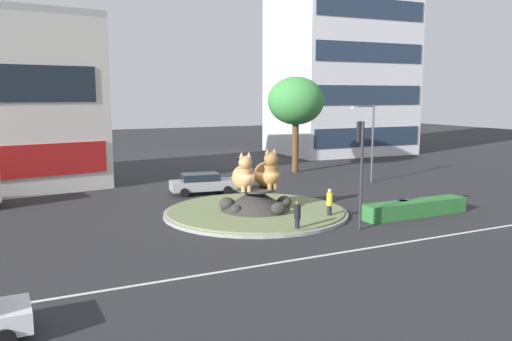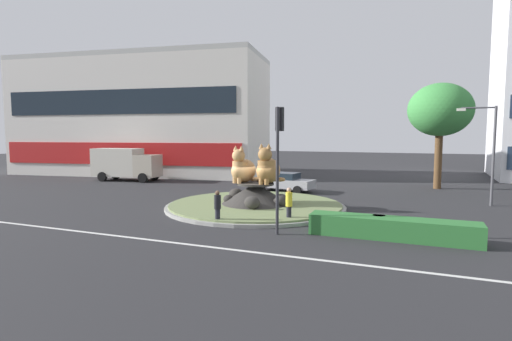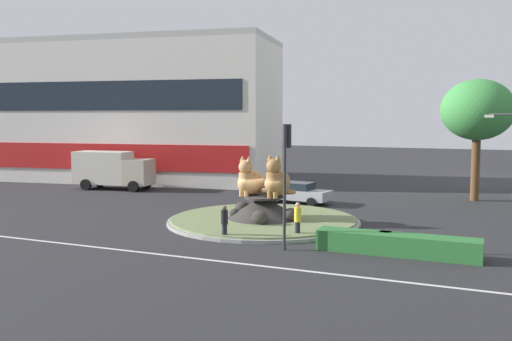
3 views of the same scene
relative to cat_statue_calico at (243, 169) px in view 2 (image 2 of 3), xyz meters
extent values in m
plane|color=#28282B|center=(0.80, 0.07, -2.36)|extent=(160.00, 160.00, 0.00)
cube|color=silver|center=(0.80, -8.44, -2.35)|extent=(112.00, 0.20, 0.01)
cylinder|color=gray|center=(0.80, 0.07, -2.27)|extent=(10.84, 10.84, 0.18)
cylinder|color=#707F51|center=(0.80, 0.07, -2.13)|extent=(10.40, 10.40, 0.10)
cone|color=#33302D|center=(0.80, 0.07, -1.45)|extent=(4.09, 4.09, 1.25)
cylinder|color=#33302D|center=(0.80, 0.07, -0.89)|extent=(2.25, 2.25, 0.12)
ellipsoid|color=#33302D|center=(2.55, -0.27, -1.72)|extent=(0.90, 0.92, 0.72)
ellipsoid|color=#33302D|center=(0.90, 1.88, -1.83)|extent=(0.61, 0.62, 0.49)
ellipsoid|color=#33302D|center=(-0.77, 0.69, -1.70)|extent=(0.94, 0.96, 0.75)
ellipsoid|color=#33302D|center=(-0.73, -0.52, -1.82)|extent=(0.64, 0.60, 0.51)
ellipsoid|color=#33302D|center=(1.34, -1.75, -1.71)|extent=(0.91, 0.67, 0.73)
ellipsoid|color=tan|center=(0.01, 0.11, -0.12)|extent=(1.59, 2.16, 1.42)
cylinder|color=tan|center=(-0.06, -0.28, 0.04)|extent=(1.08, 1.08, 0.89)
sphere|color=tan|center=(-0.09, -0.42, 0.82)|extent=(0.78, 0.78, 0.78)
torus|color=tan|center=(0.48, 0.83, -0.68)|extent=(0.99, 0.99, 0.18)
cone|color=tan|center=(0.12, -0.46, 1.28)|extent=(0.37, 0.37, 0.32)
cone|color=tan|center=(-0.30, -0.38, 1.28)|extent=(0.37, 0.37, 0.32)
cylinder|color=tan|center=(0.04, -0.62, -0.65)|extent=(0.25, 0.25, 0.36)
cylinder|color=tan|center=(-0.28, -0.56, -0.65)|extent=(0.25, 0.25, 0.36)
ellipsoid|color=#9E703D|center=(1.59, 0.20, -0.07)|extent=(1.33, 2.09, 1.51)
cylinder|color=#9E703D|center=(1.59, -0.21, 0.10)|extent=(0.99, 0.99, 0.95)
sphere|color=#9E703D|center=(1.59, -0.37, 0.93)|extent=(0.83, 0.83, 0.83)
torus|color=#9E703D|center=(1.93, 1.05, -0.68)|extent=(0.88, 0.88, 0.19)
cone|color=#9E703D|center=(1.81, -0.37, 1.41)|extent=(0.34, 0.34, 0.34)
cone|color=#9E703D|center=(1.36, -0.36, 1.41)|extent=(0.34, 0.34, 0.34)
cylinder|color=#9E703D|center=(1.76, -0.56, -0.64)|extent=(0.26, 0.26, 0.38)
cylinder|color=#9E703D|center=(1.41, -0.55, -0.64)|extent=(0.26, 0.26, 0.38)
cylinder|color=#2D2D33|center=(4.12, -5.55, 0.47)|extent=(0.14, 0.14, 5.64)
cube|color=black|center=(4.14, -5.33, 2.76)|extent=(0.34, 0.27, 1.05)
sphere|color=#360606|center=(4.15, -5.25, 3.08)|extent=(0.18, 0.18, 0.18)
sphere|color=#392706|center=(4.15, -5.25, 2.76)|extent=(0.18, 0.18, 0.18)
sphere|color=green|center=(4.15, -5.25, 2.45)|extent=(0.18, 0.18, 0.18)
cube|color=silver|center=(-19.42, 15.55, 3.88)|extent=(28.87, 14.32, 12.48)
cube|color=#B21919|center=(-18.65, 10.38, 0.14)|extent=(26.27, 4.05, 2.25)
cube|color=#19232D|center=(-18.65, 10.40, 5.38)|extent=(25.17, 3.85, 2.50)
cube|color=#B2B2AD|center=(-19.42, 15.55, 10.38)|extent=(28.87, 14.32, 0.50)
cube|color=#2D7033|center=(8.91, -4.43, -1.91)|extent=(6.98, 1.20, 0.90)
cylinder|color=brown|center=(-9.26, 15.64, -0.02)|extent=(0.48, 0.48, 4.68)
ellipsoid|color=#3D8E42|center=(-9.26, 15.64, 4.30)|extent=(4.93, 4.93, 4.19)
cylinder|color=brown|center=(11.47, 13.62, -0.14)|extent=(0.59, 0.59, 4.43)
ellipsoid|color=#3D8E42|center=(11.47, 13.62, 4.09)|extent=(5.03, 5.03, 4.28)
cylinder|color=#4C4C51|center=(14.21, 6.16, 0.74)|extent=(0.16, 0.16, 6.20)
cylinder|color=#4C4C51|center=(13.26, 6.12, 3.74)|extent=(1.92, 0.19, 0.10)
cube|color=silver|center=(12.30, 6.08, 3.64)|extent=(0.50, 0.24, 0.16)
cylinder|color=black|center=(3.89, -3.05, -1.94)|extent=(0.25, 0.25, 0.83)
cylinder|color=yellow|center=(3.89, -3.05, -1.17)|extent=(0.34, 0.34, 0.72)
sphere|color=tan|center=(3.89, -3.05, -0.69)|extent=(0.24, 0.24, 0.24)
cylinder|color=black|center=(0.75, -4.80, -1.96)|extent=(0.25, 0.25, 0.79)
cylinder|color=black|center=(0.75, -4.80, -1.23)|extent=(0.34, 0.34, 0.68)
sphere|color=brown|center=(0.75, -4.80, -0.77)|extent=(0.23, 0.23, 0.23)
cube|color=#99999E|center=(0.27, 7.38, -1.71)|extent=(4.84, 2.42, 0.66)
cube|color=#19232D|center=(0.04, 7.42, -1.13)|extent=(2.79, 1.92, 0.49)
cylinder|color=black|center=(1.91, 8.04, -2.04)|extent=(0.66, 0.31, 0.64)
cylinder|color=black|center=(1.66, 6.29, -2.04)|extent=(0.66, 0.31, 0.64)
cylinder|color=black|center=(-1.12, 8.48, -2.04)|extent=(0.66, 0.31, 0.64)
cylinder|color=black|center=(-1.37, 6.72, -2.04)|extent=(0.66, 0.31, 0.64)
cube|color=#B7AD99|center=(-13.73, 8.87, -0.86)|extent=(2.20, 2.35, 2.08)
cube|color=beige|center=(-16.97, 8.48, -0.58)|extent=(4.79, 2.66, 2.65)
cylinder|color=black|center=(-13.79, 9.93, -1.91)|extent=(0.93, 0.41, 0.90)
cylinder|color=black|center=(-13.54, 7.82, -1.91)|extent=(0.93, 0.41, 0.90)
cylinder|color=black|center=(-18.07, 9.42, -1.91)|extent=(0.93, 0.41, 0.90)
cylinder|color=black|center=(-17.81, 7.31, -1.91)|extent=(0.93, 0.41, 0.90)
cylinder|color=#2D4233|center=(8.34, -4.03, -1.91)|extent=(0.56, 0.56, 0.90)
camera|label=1|loc=(-12.51, -27.01, 4.65)|focal=36.66mm
camera|label=2|loc=(9.75, -22.06, 2.09)|focal=27.92mm
camera|label=3|loc=(12.63, -28.70, 3.64)|focal=39.21mm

